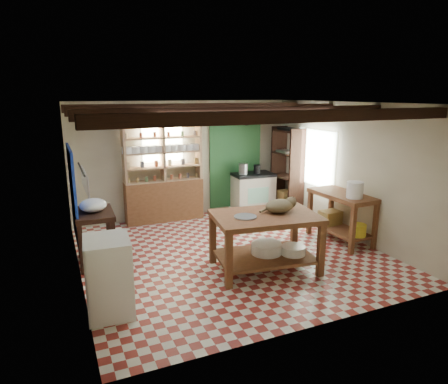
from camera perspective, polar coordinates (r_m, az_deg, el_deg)
name	(u,v)px	position (r m, az deg, el deg)	size (l,w,h in m)	color
floor	(230,253)	(7.16, 0.87, -8.78)	(5.00, 5.00, 0.02)	maroon
ceiling	(231,103)	(6.61, 0.95, 12.60)	(5.00, 5.00, 0.02)	#434348
wall_back	(185,160)	(9.06, -5.66, 4.62)	(5.00, 0.04, 2.60)	#BFB89A
wall_front	(321,224)	(4.68, 13.70, -4.53)	(5.00, 0.04, 2.60)	#BFB89A
wall_left	(74,196)	(6.19, -20.67, -0.55)	(0.04, 5.00, 2.60)	#BFB89A
wall_right	(348,170)	(8.10, 17.25, 2.96)	(0.04, 5.00, 2.60)	#BFB89A
ceiling_beams	(231,111)	(6.61, 0.95, 11.56)	(5.00, 3.80, 0.15)	black
blue_wall_patch	(73,195)	(7.11, -20.73, -0.43)	(0.04, 1.40, 1.60)	#1635A9
green_wall_patch	(235,159)	(9.49, 1.62, 4.80)	(1.30, 0.04, 2.30)	#205026
window_back	(162,143)	(8.84, -8.79, 6.92)	(0.90, 0.02, 0.80)	white
window_right	(316,158)	(8.84, 13.00, 4.76)	(0.02, 1.30, 1.20)	white
utensil_rail	(82,179)	(4.92, -19.62, 1.73)	(0.06, 0.90, 0.28)	black
pot_rack	(244,120)	(9.01, 2.81, 10.25)	(0.86, 0.12, 0.36)	black
shelving_unit	(163,172)	(8.76, -8.67, 2.88)	(1.70, 0.34, 2.20)	tan
tall_rack	(287,171)	(9.45, 9.02, 3.05)	(0.40, 0.86, 2.00)	black
work_table	(265,242)	(6.41, 5.86, -7.13)	(1.61, 1.08, 0.91)	brown
stove	(253,192)	(9.50, 4.12, -0.06)	(0.95, 0.64, 0.93)	beige
prep_table	(96,237)	(6.95, -17.85, -6.17)	(0.60, 0.87, 0.89)	black
white_cabinet	(109,276)	(5.36, -16.14, -11.46)	(0.56, 0.67, 1.00)	white
right_counter	(341,217)	(7.89, 16.36, -3.48)	(0.66, 1.31, 0.94)	brown
cat	(279,206)	(6.37, 7.91, -1.99)	(0.47, 0.36, 0.21)	olive
steel_tray	(245,217)	(6.10, 3.07, -3.54)	(0.35, 0.35, 0.02)	#A4A4AB
basin_large	(266,248)	(6.52, 6.08, -7.99)	(0.49, 0.49, 0.17)	white
basin_small	(293,250)	(6.55, 9.85, -8.17)	(0.39, 0.39, 0.14)	white
kettle_left	(243,169)	(9.28, 2.77, 3.34)	(0.22, 0.22, 0.25)	#A4A4AB
kettle_right	(257,169)	(9.43, 4.73, 3.30)	(0.15, 0.15, 0.19)	black
enamel_bowl	(93,205)	(6.79, -18.20, -1.80)	(0.43, 0.43, 0.22)	white
white_bucket	(355,190)	(7.45, 18.19, 0.28)	(0.29, 0.29, 0.29)	white
wicker_basket	(330,217)	(8.13, 14.91, -3.52)	(0.38, 0.31, 0.27)	#9F7D40
yellow_tub	(358,230)	(7.61, 18.57, -5.17)	(0.30, 0.30, 0.22)	gold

